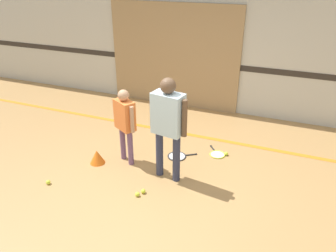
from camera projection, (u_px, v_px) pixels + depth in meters
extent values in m
plane|color=#A87F4C|center=(154.00, 182.00, 4.97)|extent=(16.00, 16.00, 0.00)
cube|color=beige|center=(213.00, 37.00, 6.80)|extent=(16.00, 0.06, 3.20)
cube|color=#2D2823|center=(211.00, 65.00, 7.03)|extent=(16.00, 0.01, 0.12)
cube|color=#9E7F56|center=(173.00, 56.00, 7.25)|extent=(2.97, 0.05, 2.27)
cube|color=orange|center=(189.00, 134.00, 6.34)|extent=(14.40, 0.10, 0.01)
cylinder|color=#2D334C|center=(160.00, 153.00, 4.98)|extent=(0.11, 0.11, 0.77)
cylinder|color=#2D334C|center=(176.00, 158.00, 4.84)|extent=(0.11, 0.11, 0.77)
cube|color=silver|center=(168.00, 114.00, 4.61)|extent=(0.48, 0.32, 0.61)
sphere|color=brown|center=(168.00, 86.00, 4.42)|extent=(0.22, 0.22, 0.22)
cylinder|color=brown|center=(152.00, 110.00, 4.73)|extent=(0.08, 0.08, 0.54)
cylinder|color=brown|center=(184.00, 118.00, 4.49)|extent=(0.08, 0.08, 0.54)
cylinder|color=#6B4C70|center=(123.00, 142.00, 5.44)|extent=(0.09, 0.09, 0.61)
cylinder|color=#6B4C70|center=(130.00, 148.00, 5.28)|extent=(0.09, 0.09, 0.61)
cube|color=orange|center=(125.00, 115.00, 5.12)|extent=(0.40, 0.34, 0.48)
sphere|color=tan|center=(123.00, 95.00, 4.97)|extent=(0.18, 0.18, 0.18)
cylinder|color=tan|center=(118.00, 111.00, 5.27)|extent=(0.06, 0.06, 0.43)
cylinder|color=tan|center=(132.00, 120.00, 4.97)|extent=(0.06, 0.06, 0.43)
torus|color=#C6D838|center=(217.00, 154.00, 5.66)|extent=(0.38, 0.38, 0.02)
cylinder|color=silver|center=(217.00, 154.00, 5.66)|extent=(0.23, 0.23, 0.01)
cylinder|color=black|center=(213.00, 148.00, 5.85)|extent=(0.13, 0.16, 0.02)
sphere|color=black|center=(211.00, 146.00, 5.93)|extent=(0.03, 0.03, 0.03)
torus|color=#28282D|center=(177.00, 156.00, 5.61)|extent=(0.44, 0.44, 0.02)
cylinder|color=silver|center=(177.00, 156.00, 5.61)|extent=(0.27, 0.27, 0.01)
cylinder|color=black|center=(191.00, 155.00, 5.65)|extent=(0.18, 0.13, 0.02)
sphere|color=black|center=(196.00, 154.00, 5.67)|extent=(0.03, 0.03, 0.03)
sphere|color=#CCE038|center=(143.00, 191.00, 4.70)|extent=(0.07, 0.07, 0.07)
sphere|color=#CCE038|center=(226.00, 154.00, 5.64)|extent=(0.07, 0.07, 0.07)
sphere|color=#CCE038|center=(137.00, 194.00, 4.64)|extent=(0.07, 0.07, 0.07)
sphere|color=#CCE038|center=(48.00, 182.00, 4.90)|extent=(0.07, 0.07, 0.07)
cone|color=orange|center=(97.00, 157.00, 5.39)|extent=(0.25, 0.25, 0.23)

